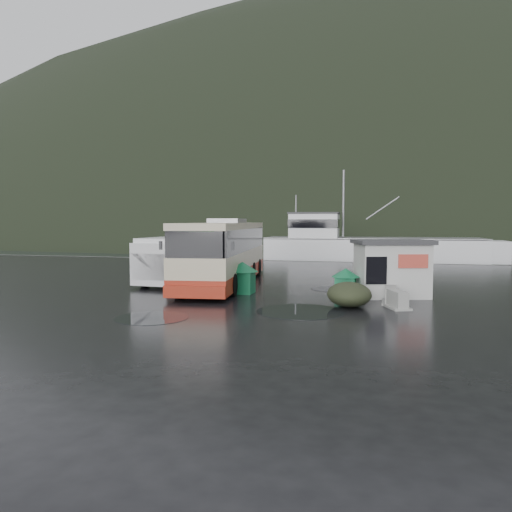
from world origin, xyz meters
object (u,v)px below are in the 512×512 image
(coach_bus, at_px, (224,284))
(dome_tent, at_px, (349,306))
(waste_bin_right, at_px, (345,296))
(jersey_barrier_a, at_px, (397,308))
(white_van, at_px, (176,283))
(waste_bin_left, at_px, (242,293))
(ticket_kiosk, at_px, (391,296))
(fishing_trawler, at_px, (372,256))
(jersey_barrier_b, at_px, (390,303))

(coach_bus, distance_m, dome_tent, 9.07)
(coach_bus, distance_m, waste_bin_right, 7.40)
(coach_bus, distance_m, jersey_barrier_a, 10.63)
(white_van, height_order, waste_bin_left, white_van)
(ticket_kiosk, bearing_deg, fishing_trawler, 77.02)
(jersey_barrier_a, relative_size, fishing_trawler, 0.06)
(coach_bus, relative_size, jersey_barrier_b, 9.05)
(waste_bin_left, relative_size, dome_tent, 0.60)
(coach_bus, xyz_separation_m, jersey_barrier_b, (8.89, -4.29, 0.00))
(waste_bin_left, xyz_separation_m, jersey_barrier_b, (6.97, -1.30, 0.00))
(waste_bin_left, distance_m, dome_tent, 5.86)
(jersey_barrier_a, relative_size, jersey_barrier_b, 1.00)
(white_van, height_order, jersey_barrier_a, white_van)
(white_van, xyz_separation_m, dome_tent, (10.04, -5.29, 0.00))
(jersey_barrier_a, bearing_deg, coach_bus, 149.29)
(waste_bin_left, bearing_deg, dome_tent, -24.96)
(coach_bus, xyz_separation_m, white_van, (-2.80, -0.17, 0.00))
(waste_bin_right, xyz_separation_m, fishing_trawler, (0.37, 27.74, 0.00))
(white_van, xyz_separation_m, ticket_kiosk, (11.73, -2.00, 0.00))
(dome_tent, bearing_deg, coach_bus, 143.00)
(waste_bin_right, xyz_separation_m, ticket_kiosk, (2.06, 0.58, 0.00))
(waste_bin_right, distance_m, dome_tent, 2.73)
(coach_bus, bearing_deg, white_van, 176.38)
(waste_bin_right, height_order, jersey_barrier_b, waste_bin_right)
(waste_bin_left, relative_size, jersey_barrier_a, 1.08)
(jersey_barrier_b, bearing_deg, jersey_barrier_a, -77.75)
(coach_bus, xyz_separation_m, dome_tent, (7.24, -5.46, 0.00))
(dome_tent, bearing_deg, fishing_trawler, 90.00)
(coach_bus, relative_size, waste_bin_left, 8.45)
(coach_bus, bearing_deg, waste_bin_left, -64.21)
(white_van, relative_size, jersey_barrier_a, 4.43)
(coach_bus, relative_size, fishing_trawler, 0.52)
(ticket_kiosk, bearing_deg, dome_tent, -133.71)
(ticket_kiosk, bearing_deg, jersey_barrier_b, -107.51)
(dome_tent, distance_m, jersey_barrier_b, 2.02)
(fishing_trawler, bearing_deg, jersey_barrier_a, -89.05)
(waste_bin_right, bearing_deg, coach_bus, 158.17)
(dome_tent, bearing_deg, waste_bin_left, 155.04)
(dome_tent, bearing_deg, white_van, 152.22)
(dome_tent, distance_m, ticket_kiosk, 3.70)
(coach_bus, height_order, jersey_barrier_b, coach_bus)
(jersey_barrier_b, bearing_deg, white_van, 160.59)
(white_van, relative_size, ticket_kiosk, 1.88)
(coach_bus, xyz_separation_m, fishing_trawler, (7.24, 24.99, 0.00))
(white_van, bearing_deg, jersey_barrier_b, -16.00)
(dome_tent, relative_size, jersey_barrier_b, 1.77)
(ticket_kiosk, bearing_deg, coach_bus, 149.80)
(coach_bus, height_order, dome_tent, coach_bus)
(white_van, height_order, fishing_trawler, fishing_trawler)
(white_van, relative_size, waste_bin_right, 4.79)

